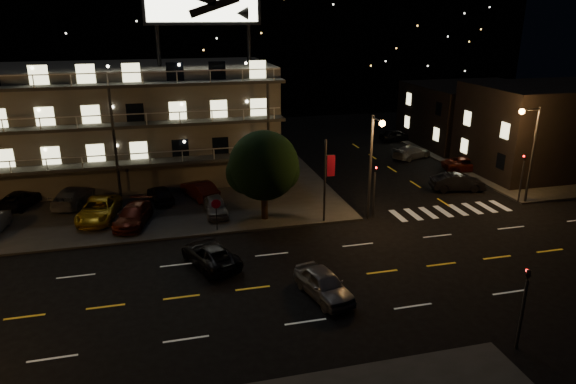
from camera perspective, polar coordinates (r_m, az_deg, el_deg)
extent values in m
plane|color=black|center=(30.26, -0.16, -10.19)|extent=(140.00, 140.00, 0.00)
cube|color=#343431|center=(48.52, -22.50, -0.05)|extent=(44.00, 24.00, 0.15)
cube|color=#343431|center=(60.17, 23.64, 3.33)|extent=(16.00, 24.00, 0.15)
cube|color=gray|center=(50.69, -18.15, 7.03)|extent=(28.00, 12.00, 10.00)
cube|color=gray|center=(49.93, -18.78, 12.91)|extent=(28.00, 12.00, 0.50)
cube|color=#343431|center=(44.41, -18.37, 2.91)|extent=(28.00, 1.80, 0.25)
cube|color=#343431|center=(43.68, -18.81, 6.94)|extent=(28.00, 1.80, 0.25)
cube|color=#343431|center=(43.17, -19.26, 11.09)|extent=(28.00, 1.80, 0.25)
cylinder|color=black|center=(47.66, -14.24, 15.50)|extent=(0.36, 0.36, 3.50)
cylinder|color=black|center=(48.39, -4.37, 16.05)|extent=(0.36, 0.36, 3.50)
cube|color=black|center=(47.81, -9.53, 20.32)|extent=(10.20, 0.50, 4.20)
cube|color=beige|center=(47.51, -9.50, 20.33)|extent=(9.60, 0.06, 3.60)
cube|color=black|center=(56.27, 26.63, 6.29)|extent=(14.00, 10.00, 8.50)
cube|color=black|center=(65.76, 19.87, 8.11)|extent=(14.00, 12.00, 7.00)
cube|color=black|center=(95.85, -10.86, 17.15)|extent=(120.00, 20.00, 24.00)
cylinder|color=#2D2D30|center=(38.57, 9.14, 2.60)|extent=(0.20, 0.20, 8.00)
cylinder|color=#2D2D30|center=(36.96, 9.93, 7.91)|extent=(0.12, 1.80, 0.12)
sphere|color=orange|center=(36.27, 10.43, 7.50)|extent=(0.44, 0.44, 0.44)
cylinder|color=#2D2D30|center=(45.83, 25.50, 3.60)|extent=(0.20, 0.20, 8.00)
cylinder|color=#2D2D30|center=(44.58, 25.39, 8.26)|extent=(1.80, 0.12, 0.12)
sphere|color=orange|center=(44.09, 24.55, 8.14)|extent=(0.44, 0.44, 0.44)
cylinder|color=#2D2D30|center=(39.61, 9.52, -0.32)|extent=(0.14, 0.14, 3.60)
imported|color=black|center=(38.91, 9.71, 2.87)|extent=(0.20, 0.16, 1.00)
sphere|color=#FF0C0C|center=(38.84, 9.77, 2.68)|extent=(0.14, 0.14, 0.14)
cylinder|color=#2D2D30|center=(26.44, 24.53, -12.31)|extent=(0.14, 0.14, 3.60)
imported|color=black|center=(25.38, 25.25, -7.84)|extent=(0.20, 0.16, 1.00)
sphere|color=#FF0C0C|center=(25.50, 25.05, -7.93)|extent=(0.14, 0.14, 0.14)
cylinder|color=#2D2D30|center=(46.24, 24.48, 1.02)|extent=(0.14, 0.14, 3.60)
imported|color=black|center=(45.64, 24.87, 3.76)|extent=(0.16, 0.20, 1.00)
sphere|color=#FF0C0C|center=(45.59, 24.74, 3.64)|extent=(0.14, 0.14, 0.14)
cylinder|color=#2D2D30|center=(37.69, 4.11, 1.13)|extent=(0.16, 0.16, 6.40)
cube|color=#A80C27|center=(37.48, 4.81, 2.93)|extent=(0.60, 0.04, 1.60)
cylinder|color=#2D2D30|center=(37.00, -7.94, -2.82)|extent=(0.08, 0.08, 2.20)
cylinder|color=#A80C27|center=(36.58, -8.00, -1.32)|extent=(0.91, 0.04, 0.91)
cylinder|color=black|center=(38.64, -2.62, -1.29)|extent=(0.50, 0.50, 2.39)
sphere|color=black|center=(37.70, -2.69, 2.96)|extent=(5.18, 5.18, 5.18)
sphere|color=black|center=(38.04, -4.56, 2.13)|extent=(3.19, 3.19, 3.19)
sphere|color=black|center=(37.66, -0.93, 2.33)|extent=(2.99, 2.99, 2.99)
imported|color=gold|center=(41.18, -20.29, -1.84)|extent=(3.29, 5.79, 1.52)
imported|color=#51160B|center=(39.40, -16.80, -2.47)|extent=(3.18, 5.26, 1.43)
imported|color=gray|center=(40.00, -8.07, -1.52)|extent=(1.66, 4.03, 1.37)
imported|color=black|center=(46.63, -27.49, -0.62)|extent=(3.62, 5.01, 1.27)
imported|color=gray|center=(45.03, -22.68, -0.39)|extent=(3.50, 5.61, 1.52)
imported|color=black|center=(43.52, -14.00, -0.19)|extent=(2.49, 4.28, 1.37)
imported|color=#51160B|center=(43.65, -9.78, 0.26)|extent=(3.14, 4.82, 1.50)
imported|color=black|center=(47.74, 18.30, 1.03)|extent=(4.88, 2.55, 1.53)
imported|color=#51160B|center=(54.22, 19.28, 2.93)|extent=(5.16, 3.08, 1.34)
imported|color=gray|center=(57.27, 13.60, 4.33)|extent=(5.19, 3.69, 1.39)
imported|color=black|center=(64.88, 11.95, 6.18)|extent=(4.25, 1.82, 1.43)
imported|color=gray|center=(28.78, 4.00, -10.16)|extent=(2.75, 4.77, 1.53)
imported|color=black|center=(32.55, -8.65, -6.84)|extent=(3.85, 5.42, 1.37)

